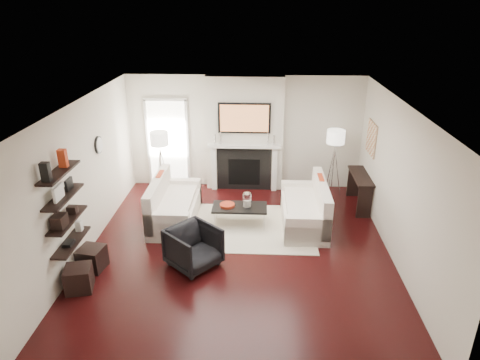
{
  "coord_description": "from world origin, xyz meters",
  "views": [
    {
      "loc": [
        0.34,
        -6.75,
        4.28
      ],
      "look_at": [
        0.0,
        0.6,
        1.15
      ],
      "focal_mm": 32.0,
      "sensor_mm": 36.0,
      "label": 1
    }
  ],
  "objects_px": {
    "coffee_table": "(240,207)",
    "lamp_left_shade": "(159,139)",
    "ottoman_near": "(92,258)",
    "loveseat_left_base": "(175,212)",
    "armchair": "(194,246)",
    "loveseat_right_base": "(303,215)",
    "lamp_right_shade": "(336,137)"
  },
  "relations": [
    {
      "from": "loveseat_left_base",
      "to": "armchair",
      "type": "relative_size",
      "value": 2.28
    },
    {
      "from": "loveseat_left_base",
      "to": "armchair",
      "type": "bearing_deg",
      "value": -68.57
    },
    {
      "from": "loveseat_left_base",
      "to": "armchair",
      "type": "distance_m",
      "value": 1.71
    },
    {
      "from": "armchair",
      "to": "loveseat_left_base",
      "type": "bearing_deg",
      "value": 63.25
    },
    {
      "from": "lamp_left_shade",
      "to": "ottoman_near",
      "type": "xyz_separation_m",
      "value": [
        -0.62,
        -2.83,
        -1.25
      ]
    },
    {
      "from": "loveseat_right_base",
      "to": "lamp_right_shade",
      "type": "xyz_separation_m",
      "value": [
        0.77,
        1.41,
        1.24
      ]
    },
    {
      "from": "armchair",
      "to": "ottoman_near",
      "type": "height_order",
      "value": "armchair"
    },
    {
      "from": "loveseat_right_base",
      "to": "armchair",
      "type": "bearing_deg",
      "value": -142.3
    },
    {
      "from": "coffee_table",
      "to": "lamp_right_shade",
      "type": "bearing_deg",
      "value": 35.8
    },
    {
      "from": "loveseat_left_base",
      "to": "lamp_right_shade",
      "type": "relative_size",
      "value": 4.5
    },
    {
      "from": "armchair",
      "to": "lamp_left_shade",
      "type": "bearing_deg",
      "value": 64.43
    },
    {
      "from": "armchair",
      "to": "lamp_left_shade",
      "type": "relative_size",
      "value": 1.97
    },
    {
      "from": "ottoman_near",
      "to": "loveseat_left_base",
      "type": "bearing_deg",
      "value": 57.76
    },
    {
      "from": "ottoman_near",
      "to": "loveseat_right_base",
      "type": "bearing_deg",
      "value": 24.79
    },
    {
      "from": "armchair",
      "to": "ottoman_near",
      "type": "relative_size",
      "value": 1.97
    },
    {
      "from": "loveseat_right_base",
      "to": "lamp_left_shade",
      "type": "relative_size",
      "value": 4.5
    },
    {
      "from": "armchair",
      "to": "ottoman_near",
      "type": "bearing_deg",
      "value": 137.43
    },
    {
      "from": "loveseat_right_base",
      "to": "lamp_right_shade",
      "type": "relative_size",
      "value": 4.5
    },
    {
      "from": "coffee_table",
      "to": "lamp_left_shade",
      "type": "distance_m",
      "value": 2.42
    },
    {
      "from": "loveseat_left_base",
      "to": "ottoman_near",
      "type": "distance_m",
      "value": 2.07
    },
    {
      "from": "loveseat_right_base",
      "to": "lamp_left_shade",
      "type": "distance_m",
      "value": 3.54
    },
    {
      "from": "lamp_left_shade",
      "to": "lamp_right_shade",
      "type": "xyz_separation_m",
      "value": [
        3.9,
        0.31,
        0.0
      ]
    },
    {
      "from": "ottoman_near",
      "to": "armchair",
      "type": "bearing_deg",
      "value": 5.62
    },
    {
      "from": "armchair",
      "to": "loveseat_right_base",
      "type": "bearing_deg",
      "value": -10.49
    },
    {
      "from": "loveseat_right_base",
      "to": "ottoman_near",
      "type": "bearing_deg",
      "value": -155.21
    },
    {
      "from": "armchair",
      "to": "lamp_left_shade",
      "type": "height_order",
      "value": "lamp_left_shade"
    },
    {
      "from": "loveseat_right_base",
      "to": "armchair",
      "type": "distance_m",
      "value": 2.56
    },
    {
      "from": "coffee_table",
      "to": "loveseat_right_base",
      "type": "bearing_deg",
      "value": 3.66
    },
    {
      "from": "loveseat_left_base",
      "to": "lamp_left_shade",
      "type": "bearing_deg",
      "value": 114.33
    },
    {
      "from": "lamp_left_shade",
      "to": "ottoman_near",
      "type": "height_order",
      "value": "lamp_left_shade"
    },
    {
      "from": "coffee_table",
      "to": "lamp_left_shade",
      "type": "height_order",
      "value": "lamp_left_shade"
    },
    {
      "from": "loveseat_left_base",
      "to": "ottoman_near",
      "type": "relative_size",
      "value": 4.5
    }
  ]
}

